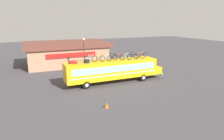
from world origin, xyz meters
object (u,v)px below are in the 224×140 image
Objects in this scene: bus at (113,69)px; rooftop_bicycle_7 at (133,56)px; rooftop_bicycle_8 at (139,56)px; traffic_cone at (106,105)px; rooftop_bicycle_1 at (91,59)px; rooftop_bicycle_2 at (98,58)px; rooftop_bicycle_3 at (106,58)px; rooftop_bicycle_4 at (112,57)px; rooftop_bicycle_5 at (118,57)px; luggage_bag_1 at (72,62)px; rooftop_bicycle_6 at (126,57)px; luggage_bag_3 at (87,61)px; rooftop_bicycle_9 at (142,55)px; luggage_bag_2 at (80,62)px; street_lamp at (84,53)px.

rooftop_bicycle_7 is (2.65, -0.34, 1.54)m from bus.
traffic_cone is (-7.37, -6.63, -2.99)m from rooftop_bicycle_8.
rooftop_bicycle_1 is 1.02× the size of rooftop_bicycle_2.
rooftop_bicycle_2 is 0.99m from rooftop_bicycle_3.
rooftop_bicycle_4 is at bearing -0.09° from rooftop_bicycle_1.
rooftop_bicycle_5 is 0.91× the size of rooftop_bicycle_8.
luggage_bag_1 is 0.45× the size of rooftop_bicycle_3.
rooftop_bicycle_6 reaches higher than luggage_bag_1.
rooftop_bicycle_3 reaches higher than traffic_cone.
luggage_bag_3 is at bearing -10.52° from luggage_bag_1.
rooftop_bicycle_8 is 3.38× the size of traffic_cone.
traffic_cone is (-6.47, -6.63, -3.00)m from rooftop_bicycle_7.
rooftop_bicycle_6 reaches higher than rooftop_bicycle_5.
rooftop_bicycle_9 is at bearing 5.31° from rooftop_bicycle_3.
rooftop_bicycle_7 is at bearing -5.38° from rooftop_bicycle_1.
rooftop_bicycle_6 reaches higher than traffic_cone.
rooftop_bicycle_3 is at bearing -7.94° from rooftop_bicycle_1.
rooftop_bicycle_1 is at bearing 175.35° from rooftop_bicycle_8.
bus is 1.82m from rooftop_bicycle_3.
luggage_bag_2 is at bearing -178.23° from rooftop_bicycle_3.
rooftop_bicycle_9 reaches higher than bus.
rooftop_bicycle_9 is at bearing 3.98° from luggage_bag_2.
rooftop_bicycle_2 is 0.94× the size of rooftop_bicycle_7.
luggage_bag_2 is at bearing -110.84° from street_lamp.
luggage_bag_2 is at bearing -177.58° from bus.
rooftop_bicycle_6 is at bearing -166.95° from rooftop_bicycle_9.
rooftop_bicycle_6 is (5.23, -0.12, 0.16)m from luggage_bag_3.
street_lamp is (-2.16, 5.15, -0.04)m from rooftop_bicycle_4.
rooftop_bicycle_4 reaches higher than rooftop_bicycle_9.
rooftop_bicycle_8 is at bearing -12.91° from rooftop_bicycle_5.
rooftop_bicycle_4 is at bearing -4.78° from rooftop_bicycle_2.
rooftop_bicycle_1 is at bearing 82.75° from traffic_cone.
rooftop_bicycle_3 is 2.73m from rooftop_bicycle_6.
rooftop_bicycle_7 reaches higher than bus.
traffic_cone is (1.36, -7.20, -2.76)m from luggage_bag_1.
bus is 4.57m from luggage_bag_2.
luggage_bag_1 is at bearing 176.32° from rooftop_bicycle_8.
rooftop_bicycle_6 is at bearing -28.85° from rooftop_bicycle_5.
traffic_cone is at bearing -85.36° from luggage_bag_2.
rooftop_bicycle_1 reaches higher than rooftop_bicycle_8.
rooftop_bicycle_2 is (1.60, 0.42, 0.19)m from luggage_bag_3.
rooftop_bicycle_2 reaches higher than rooftop_bicycle_5.
luggage_bag_2 is at bearing 178.72° from rooftop_bicycle_7.
luggage_bag_3 is 2.51m from rooftop_bicycle_3.
rooftop_bicycle_1 is (0.61, 0.27, 0.19)m from luggage_bag_3.
rooftop_bicycle_2 is at bearing -85.94° from street_lamp.
rooftop_bicycle_9 is at bearing 22.86° from rooftop_bicycle_7.
rooftop_bicycle_3 is 0.90× the size of rooftop_bicycle_7.
luggage_bag_2 is at bearing -174.79° from rooftop_bicycle_5.
street_lamp is (-4.92, 5.66, -0.03)m from rooftop_bicycle_7.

